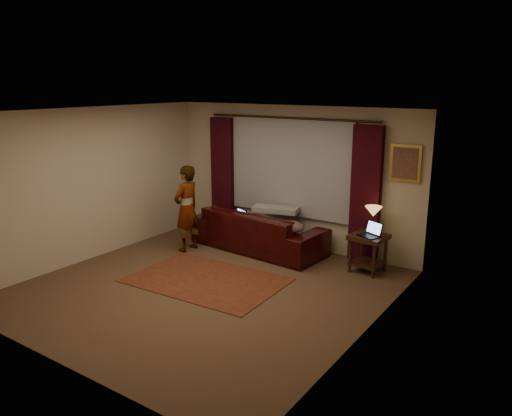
{
  "coord_description": "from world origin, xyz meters",
  "views": [
    {
      "loc": [
        4.53,
        -5.33,
        3.01
      ],
      "look_at": [
        0.1,
        1.2,
        1.0
      ],
      "focal_mm": 35.0,
      "sensor_mm": 36.0,
      "label": 1
    }
  ],
  "objects_px": {
    "end_table": "(368,253)",
    "person": "(187,208)",
    "laptop_sofa": "(236,216)",
    "laptop_table": "(369,229)",
    "sofa": "(258,222)",
    "tiffany_lamp": "(373,220)"
  },
  "relations": [
    {
      "from": "sofa",
      "to": "end_table",
      "type": "distance_m",
      "value": 2.1
    },
    {
      "from": "laptop_sofa",
      "to": "tiffany_lamp",
      "type": "xyz_separation_m",
      "value": [
        2.44,
        0.43,
        0.22
      ]
    },
    {
      "from": "laptop_sofa",
      "to": "person",
      "type": "height_order",
      "value": "person"
    },
    {
      "from": "person",
      "to": "laptop_table",
      "type": "bearing_deg",
      "value": 104.24
    },
    {
      "from": "sofa",
      "to": "laptop_sofa",
      "type": "bearing_deg",
      "value": 34.89
    },
    {
      "from": "laptop_sofa",
      "to": "person",
      "type": "distance_m",
      "value": 0.9
    },
    {
      "from": "sofa",
      "to": "end_table",
      "type": "relative_size",
      "value": 4.06
    },
    {
      "from": "end_table",
      "to": "tiffany_lamp",
      "type": "relative_size",
      "value": 1.42
    },
    {
      "from": "laptop_sofa",
      "to": "laptop_table",
      "type": "distance_m",
      "value": 2.48
    },
    {
      "from": "tiffany_lamp",
      "to": "laptop_table",
      "type": "distance_m",
      "value": 0.26
    },
    {
      "from": "laptop_sofa",
      "to": "laptop_table",
      "type": "height_order",
      "value": "laptop_table"
    },
    {
      "from": "sofa",
      "to": "end_table",
      "type": "bearing_deg",
      "value": -173.66
    },
    {
      "from": "laptop_table",
      "to": "person",
      "type": "relative_size",
      "value": 0.22
    },
    {
      "from": "end_table",
      "to": "person",
      "type": "xyz_separation_m",
      "value": [
        -3.14,
        -0.83,
        0.47
      ]
    },
    {
      "from": "tiffany_lamp",
      "to": "person",
      "type": "distance_m",
      "value": 3.28
    },
    {
      "from": "laptop_sofa",
      "to": "tiffany_lamp",
      "type": "bearing_deg",
      "value": 33.53
    },
    {
      "from": "laptop_table",
      "to": "laptop_sofa",
      "type": "bearing_deg",
      "value": -151.61
    },
    {
      "from": "tiffany_lamp",
      "to": "laptop_table",
      "type": "bearing_deg",
      "value": -82.1
    },
    {
      "from": "sofa",
      "to": "laptop_table",
      "type": "distance_m",
      "value": 2.13
    },
    {
      "from": "sofa",
      "to": "tiffany_lamp",
      "type": "height_order",
      "value": "tiffany_lamp"
    },
    {
      "from": "end_table",
      "to": "laptop_table",
      "type": "distance_m",
      "value": 0.44
    },
    {
      "from": "laptop_sofa",
      "to": "laptop_table",
      "type": "relative_size",
      "value": 0.96
    }
  ]
}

